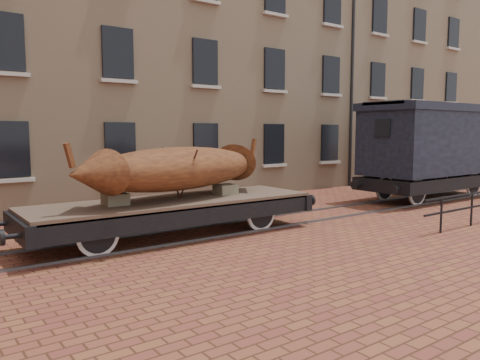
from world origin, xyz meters
TOP-DOWN VIEW (x-y plane):
  - ground at (0.00, 0.00)m, footprint 90.00×90.00m
  - warehouse_cream at (3.00, 9.99)m, footprint 40.00×10.19m
  - rail_track at (0.00, 0.00)m, footprint 30.00×1.52m
  - flatcar_wagon at (-3.06, -0.00)m, footprint 8.43×2.29m
  - iron_boat at (-2.91, -0.00)m, footprint 6.33×3.03m
  - goods_van at (8.63, 0.00)m, footprint 7.39×2.69m

SIDE VIEW (x-z plane):
  - ground at x=0.00m, z-range 0.00..0.00m
  - rail_track at x=0.00m, z-range 0.00..0.06m
  - flatcar_wagon at x=-3.06m, z-range 0.16..1.43m
  - iron_boat at x=-2.91m, z-range 1.03..2.56m
  - goods_van at x=8.63m, z-range 0.48..4.31m
  - warehouse_cream at x=3.00m, z-range 0.00..14.00m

